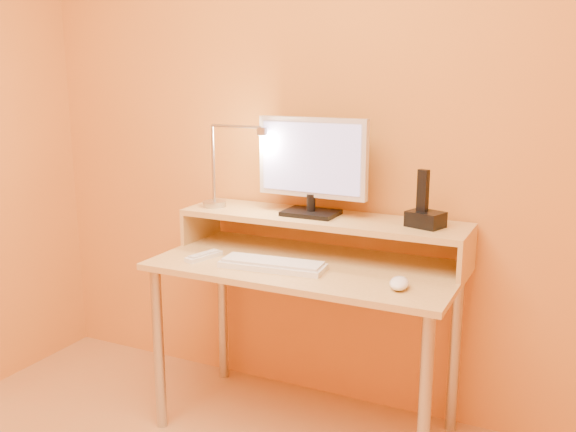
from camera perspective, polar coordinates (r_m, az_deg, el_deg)
The scene contains 25 objects.
wall_back at distance 2.72m, azimuth 4.53°, elevation 8.34°, with size 3.00×0.04×2.50m, color orange.
desk_leg_fl at distance 2.72m, azimuth -11.49°, elevation -11.60°, with size 0.04×0.04×0.69m, color #B1B1B1.
desk_leg_fr at distance 2.29m, azimuth 12.11°, elevation -16.56°, with size 0.04×0.04×0.69m, color #B1B1B1.
desk_leg_bl at distance 3.10m, azimuth -5.87°, elevation -8.31°, with size 0.04×0.04×0.69m, color #B1B1B1.
desk_leg_br at distance 2.73m, azimuth 14.69°, elevation -11.70°, with size 0.04×0.04×0.69m, color #B1B1B1.
desk_lower at distance 2.53m, azimuth 1.67°, elevation -4.51°, with size 1.20×0.60×0.03m, color #DFAB6D.
shelf_riser_left at distance 2.91m, azimuth -7.78°, elevation -0.68°, with size 0.02×0.30×0.14m, color #DFAB6D.
shelf_riser_right at distance 2.48m, azimuth 15.73°, elevation -3.41°, with size 0.02×0.30×0.14m, color #DFAB6D.
desk_shelf at distance 2.62m, azimuth 3.03°, elevation -0.28°, with size 1.20×0.30×0.03m, color #DFAB6D.
monitor_foot at distance 2.63m, azimuth 2.06°, elevation 0.28°, with size 0.22×0.16×0.02m, color black.
monitor_neck at distance 2.62m, azimuth 2.07°, elevation 1.22°, with size 0.04×0.04×0.07m, color black.
monitor_panel at distance 2.60m, azimuth 2.19°, elevation 5.25°, with size 0.48×0.04×0.32m, color silver.
monitor_back at distance 2.62m, azimuth 2.40°, elevation 5.31°, with size 0.43×0.01×0.28m, color black.
monitor_screen at distance 2.58m, azimuth 2.03°, elevation 5.21°, with size 0.43×0.00×0.28m, color #ACADFF.
lamp_base at distance 2.81m, azimuth -6.60°, elevation 1.09°, with size 0.10×0.10×0.03m, color #B1B1B1.
lamp_post at distance 2.78m, azimuth -6.70°, elevation 4.67°, with size 0.01×0.01×0.33m, color #B1B1B1.
lamp_arm at distance 2.70m, azimuth -4.62°, elevation 8.00°, with size 0.01×0.01×0.24m, color #B1B1B1.
lamp_head at distance 2.65m, azimuth -2.34°, elevation 7.60°, with size 0.04×0.04×0.03m, color #B1B1B1.
lamp_bulb at distance 2.65m, azimuth -2.34°, elevation 7.25°, with size 0.03×0.03×0.00m, color #FFEAC6.
phone_dock at distance 2.48m, azimuth 12.20°, elevation -0.28°, with size 0.13×0.10×0.06m, color black.
phone_handset at distance 2.46m, azimuth 11.98°, elevation 2.25°, with size 0.04×0.03×0.16m, color black.
phone_led at distance 2.42m, azimuth 12.95°, elevation -0.63°, with size 0.01×0.00×0.04m, color #2D37F2.
keyboard at distance 2.46m, azimuth -1.39°, elevation -4.45°, with size 0.41×0.13×0.02m, color white.
mouse at distance 2.26m, azimuth 9.92°, elevation -5.94°, with size 0.07×0.12×0.04m, color white.
remote_control at distance 2.60m, azimuth -7.53°, elevation -3.61°, with size 0.05×0.17×0.02m, color white.
Camera 1 is at (0.98, -1.02, 1.46)m, focal length 39.74 mm.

